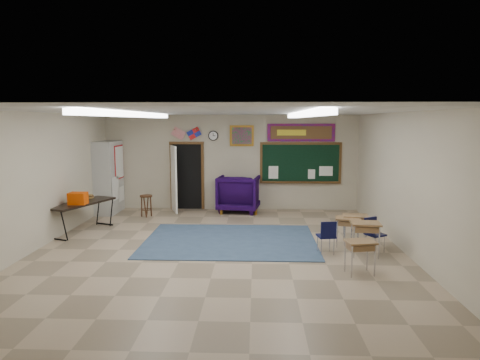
{
  "coord_description": "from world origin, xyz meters",
  "views": [
    {
      "loc": [
        0.81,
        -8.99,
        2.8
      ],
      "look_at": [
        0.41,
        1.5,
        1.36
      ],
      "focal_mm": 32.0,
      "sensor_mm": 36.0,
      "label": 1
    }
  ],
  "objects_px": {
    "student_desk_front_right": "(355,228)",
    "wooden_stool": "(146,206)",
    "student_desk_front_left": "(348,230)",
    "folding_table": "(82,216)",
    "wingback_armchair": "(239,193)"
  },
  "relations": [
    {
      "from": "student_desk_front_left",
      "to": "student_desk_front_right",
      "type": "distance_m",
      "value": 0.28
    },
    {
      "from": "wingback_armchair",
      "to": "folding_table",
      "type": "distance_m",
      "value": 4.72
    },
    {
      "from": "wingback_armchair",
      "to": "folding_table",
      "type": "height_order",
      "value": "wingback_armchair"
    },
    {
      "from": "student_desk_front_left",
      "to": "wooden_stool",
      "type": "relative_size",
      "value": 1.03
    },
    {
      "from": "wingback_armchair",
      "to": "wooden_stool",
      "type": "bearing_deg",
      "value": 25.55
    },
    {
      "from": "wooden_stool",
      "to": "folding_table",
      "type": "bearing_deg",
      "value": -122.48
    },
    {
      "from": "student_desk_front_left",
      "to": "wooden_stool",
      "type": "distance_m",
      "value": 6.02
    },
    {
      "from": "folding_table",
      "to": "student_desk_front_right",
      "type": "bearing_deg",
      "value": 13.99
    },
    {
      "from": "wingback_armchair",
      "to": "student_desk_front_left",
      "type": "relative_size",
      "value": 1.92
    },
    {
      "from": "student_desk_front_right",
      "to": "wooden_stool",
      "type": "distance_m",
      "value": 6.12
    },
    {
      "from": "wingback_armchair",
      "to": "student_desk_front_left",
      "type": "distance_m",
      "value": 4.51
    },
    {
      "from": "student_desk_front_right",
      "to": "folding_table",
      "type": "relative_size",
      "value": 0.35
    },
    {
      "from": "student_desk_front_left",
      "to": "wooden_stool",
      "type": "height_order",
      "value": "student_desk_front_left"
    },
    {
      "from": "student_desk_front_left",
      "to": "folding_table",
      "type": "relative_size",
      "value": 0.33
    },
    {
      "from": "wingback_armchair",
      "to": "student_desk_front_right",
      "type": "xyz_separation_m",
      "value": [
        2.81,
        -3.49,
        -0.19
      ]
    }
  ]
}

